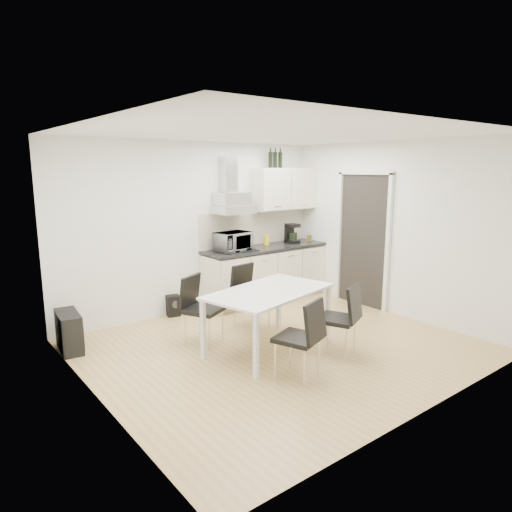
% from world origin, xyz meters
% --- Properties ---
extents(ground, '(4.50, 4.50, 0.00)m').
position_xyz_m(ground, '(0.00, 0.00, 0.00)').
color(ground, tan).
rests_on(ground, ground).
extents(wall_back, '(4.50, 0.10, 2.60)m').
position_xyz_m(wall_back, '(0.00, 2.00, 1.30)').
color(wall_back, white).
rests_on(wall_back, ground).
extents(wall_front, '(4.50, 0.10, 2.60)m').
position_xyz_m(wall_front, '(0.00, -2.00, 1.30)').
color(wall_front, white).
rests_on(wall_front, ground).
extents(wall_left, '(0.10, 4.00, 2.60)m').
position_xyz_m(wall_left, '(-2.25, 0.00, 1.30)').
color(wall_left, white).
rests_on(wall_left, ground).
extents(wall_right, '(0.10, 4.00, 2.60)m').
position_xyz_m(wall_right, '(2.25, 0.00, 1.30)').
color(wall_right, white).
rests_on(wall_right, ground).
extents(ceiling, '(4.50, 4.50, 0.00)m').
position_xyz_m(ceiling, '(0.00, 0.00, 2.60)').
color(ceiling, white).
rests_on(ceiling, wall_back).
extents(doorway, '(0.08, 1.04, 2.10)m').
position_xyz_m(doorway, '(2.21, 0.55, 1.05)').
color(doorway, white).
rests_on(doorway, ground).
extents(kitchenette, '(2.22, 0.64, 2.52)m').
position_xyz_m(kitchenette, '(1.18, 1.73, 0.83)').
color(kitchenette, beige).
rests_on(kitchenette, ground).
extents(dining_table, '(1.72, 1.22, 0.75)m').
position_xyz_m(dining_table, '(-0.15, 0.03, 0.68)').
color(dining_table, white).
rests_on(dining_table, ground).
extents(chair_far_left, '(0.62, 0.65, 0.88)m').
position_xyz_m(chair_far_left, '(-0.70, 0.65, 0.44)').
color(chair_far_left, black).
rests_on(chair_far_left, ground).
extents(chair_far_right, '(0.51, 0.56, 0.88)m').
position_xyz_m(chair_far_right, '(0.15, 0.77, 0.44)').
color(chair_far_right, black).
rests_on(chair_far_right, ground).
extents(chair_near_left, '(0.58, 0.62, 0.88)m').
position_xyz_m(chair_near_left, '(-0.43, -0.78, 0.44)').
color(chair_near_left, black).
rests_on(chair_near_left, ground).
extents(chair_near_right, '(0.60, 0.64, 0.88)m').
position_xyz_m(chair_near_right, '(0.37, -0.62, 0.44)').
color(chair_near_right, black).
rests_on(chair_near_right, ground).
extents(guitar_amp, '(0.31, 0.60, 0.48)m').
position_xyz_m(guitar_amp, '(-2.11, 1.49, 0.24)').
color(guitar_amp, black).
rests_on(guitar_amp, ground).
extents(floor_speaker, '(0.23, 0.21, 0.32)m').
position_xyz_m(floor_speaker, '(-0.48, 1.90, 0.16)').
color(floor_speaker, black).
rests_on(floor_speaker, ground).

